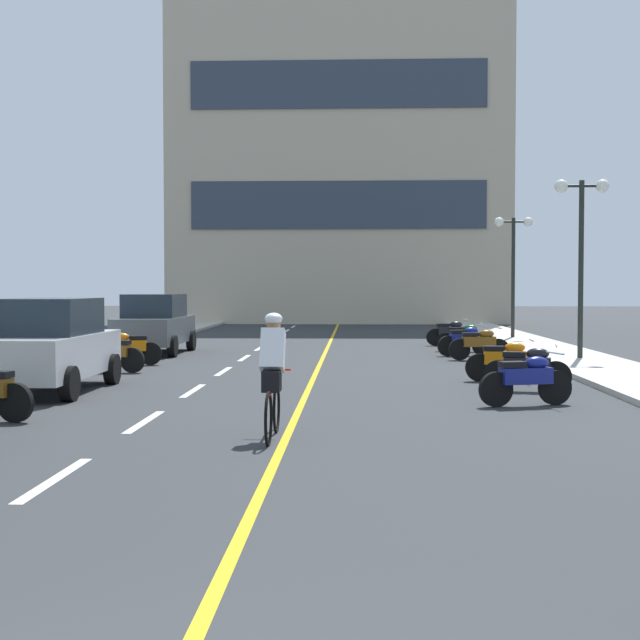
% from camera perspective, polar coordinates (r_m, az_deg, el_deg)
% --- Properties ---
extents(ground_plane, '(140.00, 140.00, 0.00)m').
position_cam_1_polar(ground_plane, '(24.30, -0.51, -2.67)').
color(ground_plane, '#2D3033').
extents(curb_left, '(2.40, 72.00, 0.12)m').
position_cam_1_polar(curb_left, '(28.52, -14.82, -1.91)').
color(curb_left, '#B7B2A8').
rests_on(curb_left, ground).
extents(curb_right, '(2.40, 72.00, 0.12)m').
position_cam_1_polar(curb_right, '(27.91, 14.74, -1.99)').
color(curb_right, '#B7B2A8').
rests_on(curb_right, ground).
extents(lane_dash_1, '(0.14, 2.20, 0.01)m').
position_cam_1_polar(lane_dash_1, '(9.93, -16.71, -9.78)').
color(lane_dash_1, silver).
rests_on(lane_dash_1, ground).
extents(lane_dash_2, '(0.14, 2.20, 0.01)m').
position_cam_1_polar(lane_dash_2, '(13.71, -11.23, -6.44)').
color(lane_dash_2, silver).
rests_on(lane_dash_2, ground).
extents(lane_dash_3, '(0.14, 2.20, 0.01)m').
position_cam_1_polar(lane_dash_3, '(17.59, -8.17, -4.53)').
color(lane_dash_3, silver).
rests_on(lane_dash_3, ground).
extents(lane_dash_4, '(0.14, 2.20, 0.01)m').
position_cam_1_polar(lane_dash_4, '(21.52, -6.24, -3.30)').
color(lane_dash_4, silver).
rests_on(lane_dash_4, ground).
extents(lane_dash_5, '(0.14, 2.20, 0.01)m').
position_cam_1_polar(lane_dash_5, '(25.47, -4.90, -2.45)').
color(lane_dash_5, silver).
rests_on(lane_dash_5, ground).
extents(lane_dash_6, '(0.14, 2.20, 0.01)m').
position_cam_1_polar(lane_dash_6, '(29.43, -3.93, -1.83)').
color(lane_dash_6, silver).
rests_on(lane_dash_6, ground).
extents(lane_dash_7, '(0.14, 2.20, 0.01)m').
position_cam_1_polar(lane_dash_7, '(33.40, -3.18, -1.36)').
color(lane_dash_7, silver).
rests_on(lane_dash_7, ground).
extents(lane_dash_8, '(0.14, 2.20, 0.01)m').
position_cam_1_polar(lane_dash_8, '(37.38, -2.60, -0.98)').
color(lane_dash_8, silver).
rests_on(lane_dash_8, ground).
extents(lane_dash_9, '(0.14, 2.20, 0.01)m').
position_cam_1_polar(lane_dash_9, '(41.36, -2.13, -0.68)').
color(lane_dash_9, silver).
rests_on(lane_dash_9, ground).
extents(lane_dash_10, '(0.14, 2.20, 0.01)m').
position_cam_1_polar(lane_dash_10, '(45.34, -1.74, -0.43)').
color(lane_dash_10, silver).
rests_on(lane_dash_10, ground).
extents(lane_dash_11, '(0.14, 2.20, 0.01)m').
position_cam_1_polar(lane_dash_11, '(49.33, -1.41, -0.22)').
color(lane_dash_11, silver).
rests_on(lane_dash_11, ground).
extents(centre_line_yellow, '(0.12, 66.00, 0.01)m').
position_cam_1_polar(centre_line_yellow, '(27.28, 0.32, -2.14)').
color(centre_line_yellow, gold).
rests_on(centre_line_yellow, ground).
extents(office_building, '(19.08, 6.47, 21.65)m').
position_cam_1_polar(office_building, '(52.11, 1.24, 11.84)').
color(office_building, '#BCAD93').
rests_on(office_building, ground).
extents(street_lamp_mid, '(1.46, 0.36, 4.82)m').
position_cam_1_polar(street_lamp_mid, '(24.99, 16.49, 5.81)').
color(street_lamp_mid, black).
rests_on(street_lamp_mid, curb_right).
extents(street_lamp_far, '(1.46, 0.36, 4.58)m').
position_cam_1_polar(street_lamp_far, '(34.64, 12.35, 4.55)').
color(street_lamp_far, black).
rests_on(street_lamp_far, curb_right).
extents(parked_car_near, '(1.92, 4.20, 1.82)m').
position_cam_1_polar(parked_car_near, '(17.91, -17.07, -1.55)').
color(parked_car_near, black).
rests_on(parked_car_near, ground).
extents(parked_car_mid, '(1.95, 4.21, 1.82)m').
position_cam_1_polar(parked_car_mid, '(27.49, -10.60, -0.24)').
color(parked_car_mid, black).
rests_on(parked_car_mid, ground).
extents(motorcycle_5, '(1.66, 0.72, 0.92)m').
position_cam_1_polar(motorcycle_5, '(15.57, 13.16, -3.69)').
color(motorcycle_5, black).
rests_on(motorcycle_5, ground).
extents(motorcycle_6, '(1.69, 0.63, 0.92)m').
position_cam_1_polar(motorcycle_6, '(17.78, 13.24, -2.97)').
color(motorcycle_6, black).
rests_on(motorcycle_6, ground).
extents(motorcycle_7, '(1.70, 0.60, 0.92)m').
position_cam_1_polar(motorcycle_7, '(19.42, 11.88, -2.53)').
color(motorcycle_7, black).
rests_on(motorcycle_7, ground).
extents(motorcycle_8, '(1.68, 0.65, 0.92)m').
position_cam_1_polar(motorcycle_8, '(21.69, -13.31, -2.06)').
color(motorcycle_8, black).
rests_on(motorcycle_8, ground).
extents(motorcycle_9, '(1.70, 0.60, 0.92)m').
position_cam_1_polar(motorcycle_9, '(23.49, -12.25, -1.73)').
color(motorcycle_9, black).
rests_on(motorcycle_9, ground).
extents(motorcycle_10, '(1.70, 0.60, 0.92)m').
position_cam_1_polar(motorcycle_10, '(24.98, 10.24, -1.49)').
color(motorcycle_10, black).
rests_on(motorcycle_10, ground).
extents(motorcycle_11, '(1.65, 0.76, 0.92)m').
position_cam_1_polar(motorcycle_11, '(26.49, 9.34, -1.28)').
color(motorcycle_11, black).
rests_on(motorcycle_11, ground).
extents(motorcycle_12, '(1.70, 0.60, 0.92)m').
position_cam_1_polar(motorcycle_12, '(28.16, 9.26, -1.08)').
color(motorcycle_12, black).
rests_on(motorcycle_12, ground).
extents(motorcycle_13, '(1.70, 0.60, 0.92)m').
position_cam_1_polar(motorcycle_13, '(31.05, 8.43, -0.77)').
color(motorcycle_13, black).
rests_on(motorcycle_13, ground).
extents(cyclist_rider, '(0.42, 1.77, 1.71)m').
position_cam_1_polar(cyclist_rider, '(11.92, -3.07, -3.41)').
color(cyclist_rider, black).
rests_on(cyclist_rider, ground).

